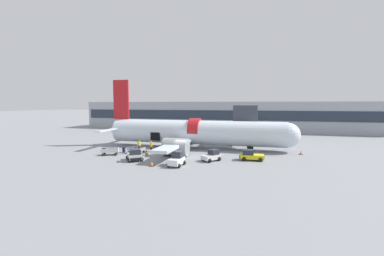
% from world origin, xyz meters
% --- Properties ---
extents(ground_plane, '(500.00, 500.00, 0.00)m').
position_xyz_m(ground_plane, '(0.00, 0.00, 0.00)').
color(ground_plane, gray).
extents(terminal_strip, '(85.22, 11.41, 8.11)m').
position_xyz_m(terminal_strip, '(0.00, 40.55, 4.06)').
color(terminal_strip, '#9EA3AD').
rests_on(terminal_strip, ground_plane).
extents(jet_bridge_stub, '(4.03, 13.95, 7.29)m').
position_xyz_m(jet_bridge_stub, '(7.75, 15.44, 5.40)').
color(jet_bridge_stub, '#4C4C51').
rests_on(jet_bridge_stub, ground_plane).
extents(airplane, '(33.98, 26.48, 11.90)m').
position_xyz_m(airplane, '(-0.86, 7.49, 2.64)').
color(airplane, silver).
rests_on(airplane, ground_plane).
extents(baggage_tug_lead, '(3.35, 2.21, 1.42)m').
position_xyz_m(baggage_tug_lead, '(9.23, 0.21, 0.63)').
color(baggage_tug_lead, yellow).
rests_on(baggage_tug_lead, ground_plane).
extents(baggage_tug_mid, '(1.90, 2.79, 1.75)m').
position_xyz_m(baggage_tug_mid, '(0.66, -5.37, 0.73)').
color(baggage_tug_mid, white).
rests_on(baggage_tug_mid, ground_plane).
extents(baggage_tug_rear, '(2.86, 3.11, 1.58)m').
position_xyz_m(baggage_tug_rear, '(-5.73, -4.17, 0.68)').
color(baggage_tug_rear, silver).
rests_on(baggage_tug_rear, ground_plane).
extents(baggage_tug_spare, '(2.60, 2.86, 1.49)m').
position_xyz_m(baggage_tug_spare, '(4.25, -1.58, 0.63)').
color(baggage_tug_spare, silver).
rests_on(baggage_tug_spare, ground_plane).
extents(baggage_cart_loading, '(3.50, 2.13, 1.09)m').
position_xyz_m(baggage_cart_loading, '(-7.81, 0.41, 0.48)').
color(baggage_cart_loading, '#999BA0').
rests_on(baggage_cart_loading, ground_plane).
extents(baggage_cart_queued, '(3.36, 2.34, 1.07)m').
position_xyz_m(baggage_cart_queued, '(-11.02, -1.75, 0.51)').
color(baggage_cart_queued, silver).
rests_on(baggage_cart_queued, ground_plane).
extents(ground_crew_loader_a, '(0.43, 0.59, 1.69)m').
position_xyz_m(ground_crew_loader_a, '(-6.34, 2.43, 0.89)').
color(ground_crew_loader_a, black).
rests_on(ground_crew_loader_a, ground_plane).
extents(ground_crew_loader_b, '(0.45, 0.62, 1.80)m').
position_xyz_m(ground_crew_loader_b, '(-3.79, 3.00, 0.94)').
color(ground_crew_loader_b, '#2D2D33').
rests_on(ground_crew_loader_b, ground_plane).
extents(ground_crew_driver, '(0.55, 0.57, 1.75)m').
position_xyz_m(ground_crew_driver, '(-8.56, 2.64, 0.92)').
color(ground_crew_driver, black).
rests_on(ground_crew_driver, ground_plane).
extents(suitcase_on_tarmac_upright, '(0.46, 0.38, 0.79)m').
position_xyz_m(suitcase_on_tarmac_upright, '(-5.58, -0.79, 0.34)').
color(suitcase_on_tarmac_upright, olive).
rests_on(suitcase_on_tarmac_upright, ground_plane).
extents(suitcase_on_tarmac_spare, '(0.45, 0.32, 0.86)m').
position_xyz_m(suitcase_on_tarmac_spare, '(-10.13, 0.58, 0.38)').
color(suitcase_on_tarmac_spare, '#1E2347').
rests_on(suitcase_on_tarmac_spare, ground_plane).
extents(safety_cone_nose, '(0.54, 0.54, 0.56)m').
position_xyz_m(safety_cone_nose, '(16.27, 6.29, 0.26)').
color(safety_cone_nose, black).
rests_on(safety_cone_nose, ground_plane).
extents(safety_cone_engine_left, '(0.56, 0.56, 0.59)m').
position_xyz_m(safety_cone_engine_left, '(-2.21, -6.43, 0.27)').
color(safety_cone_engine_left, black).
rests_on(safety_cone_engine_left, ground_plane).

